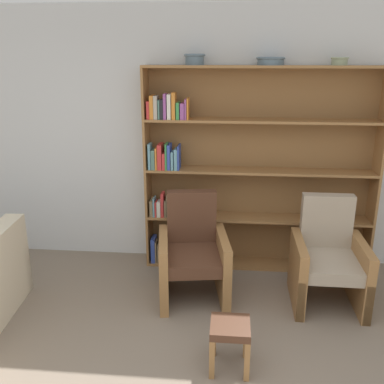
{
  "coord_description": "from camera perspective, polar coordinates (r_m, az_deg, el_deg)",
  "views": [
    {
      "loc": [
        0.17,
        -1.9,
        2.22
      ],
      "look_at": [
        -0.2,
        2.11,
        0.95
      ],
      "focal_mm": 40.0,
      "sensor_mm": 36.0,
      "label": 1
    }
  ],
  "objects": [
    {
      "name": "armchair_leather",
      "position": [
        4.13,
        0.12,
        -8.33
      ],
      "size": [
        0.74,
        0.77,
        0.99
      ],
      "rotation": [
        0.0,
        0.0,
        3.3
      ],
      "color": "olive",
      "rests_on": "ground"
    },
    {
      "name": "armchair_cushioned",
      "position": [
        4.22,
        17.68,
        -8.63
      ],
      "size": [
        0.65,
        0.69,
        0.99
      ],
      "rotation": [
        0.0,
        0.0,
        3.13
      ],
      "color": "olive",
      "rests_on": "ground"
    },
    {
      "name": "bowl_slate",
      "position": [
        4.39,
        10.45,
        16.87
      ],
      "size": [
        0.28,
        0.28,
        0.08
      ],
      "color": "slate",
      "rests_on": "bookshelf"
    },
    {
      "name": "wall_back",
      "position": [
        4.65,
        3.17,
        7.01
      ],
      "size": [
        12.0,
        0.06,
        2.75
      ],
      "color": "silver",
      "rests_on": "ground"
    },
    {
      "name": "bowl_stoneware",
      "position": [
        4.49,
        19.09,
        16.24
      ],
      "size": [
        0.17,
        0.17,
        0.08
      ],
      "color": "gray",
      "rests_on": "bookshelf"
    },
    {
      "name": "footstool",
      "position": [
        3.3,
        5.09,
        -18.29
      ],
      "size": [
        0.29,
        0.29,
        0.38
      ],
      "color": "olive",
      "rests_on": "ground"
    },
    {
      "name": "bowl_olive",
      "position": [
        4.39,
        0.36,
        17.35
      ],
      "size": [
        0.21,
        0.21,
        0.11
      ],
      "color": "slate",
      "rests_on": "bookshelf"
    },
    {
      "name": "bookshelf",
      "position": [
        4.56,
        6.25,
        2.32
      ],
      "size": [
        2.4,
        0.3,
        2.15
      ],
      "color": "olive",
      "rests_on": "ground"
    }
  ]
}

